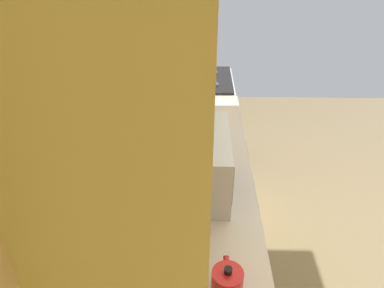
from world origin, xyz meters
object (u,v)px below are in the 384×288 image
at_px(oven_range, 199,124).
at_px(microwave, 195,162).
at_px(kettle, 227,284).
at_px(bowl, 216,135).

distance_m(oven_range, microwave, 1.63).
bearing_deg(oven_range, microwave, 179.24).
bearing_deg(microwave, oven_range, -0.76).
xyz_separation_m(oven_range, kettle, (-2.19, -0.11, 0.52)).
relative_size(oven_range, bowl, 6.62).
bearing_deg(kettle, bowl, 0.00).
xyz_separation_m(microwave, bowl, (0.51, -0.13, -0.13)).
relative_size(oven_range, kettle, 6.68).
height_order(oven_range, bowl, oven_range).
bearing_deg(microwave, bowl, -14.77).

